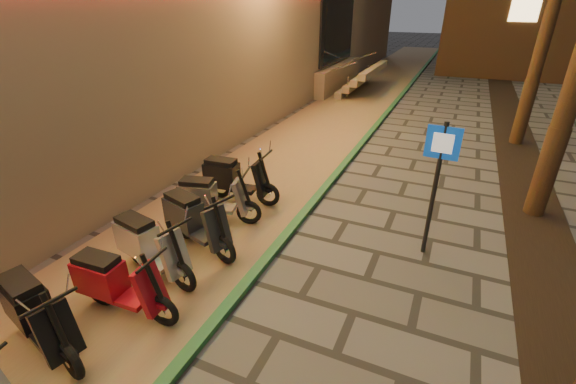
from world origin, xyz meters
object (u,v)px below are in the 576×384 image
at_px(scooter_5, 35,313).
at_px(scooter_7, 148,245).
at_px(scooter_6, 115,283).
at_px(pedestrian_sign, 438,173).
at_px(scooter_9, 210,198).
at_px(scooter_10, 233,178).
at_px(scooter_8, 193,220).

distance_m(scooter_5, scooter_7, 1.80).
distance_m(scooter_5, scooter_6, 0.98).
height_order(pedestrian_sign, scooter_7, pedestrian_sign).
bearing_deg(scooter_5, scooter_9, 100.73).
xyz_separation_m(scooter_5, scooter_10, (0.14, 4.61, 0.02)).
bearing_deg(scooter_6, scooter_9, 92.46).
bearing_deg(scooter_5, scooter_10, 102.19).
relative_size(pedestrian_sign, scooter_5, 1.42).
relative_size(scooter_6, scooter_10, 0.93).
height_order(scooter_7, scooter_10, scooter_10).
height_order(scooter_5, scooter_9, scooter_5).
distance_m(pedestrian_sign, scooter_8, 4.34).
height_order(scooter_6, scooter_7, scooter_7).
bearing_deg(scooter_7, scooter_5, -86.20).
bearing_deg(scooter_6, scooter_7, 100.36).
bearing_deg(scooter_8, scooter_6, -72.81).
bearing_deg(scooter_8, scooter_9, 121.67).
bearing_deg(scooter_7, scooter_8, 89.85).
distance_m(scooter_5, scooter_8, 2.77).
distance_m(scooter_6, scooter_10, 3.75).
height_order(scooter_5, scooter_7, scooter_7).
xyz_separation_m(scooter_6, scooter_9, (-0.25, 2.76, 0.01)).
distance_m(pedestrian_sign, scooter_6, 5.28).
bearing_deg(pedestrian_sign, scooter_5, -131.38).
distance_m(scooter_5, scooter_9, 3.64).
height_order(scooter_6, scooter_9, scooter_9).
height_order(scooter_9, scooter_10, scooter_10).
bearing_deg(scooter_9, scooter_10, 79.60).
bearing_deg(scooter_10, scooter_6, -89.53).
xyz_separation_m(scooter_7, scooter_10, (-0.10, 2.83, 0.01)).
relative_size(scooter_7, scooter_8, 0.99).
relative_size(scooter_5, scooter_7, 0.99).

